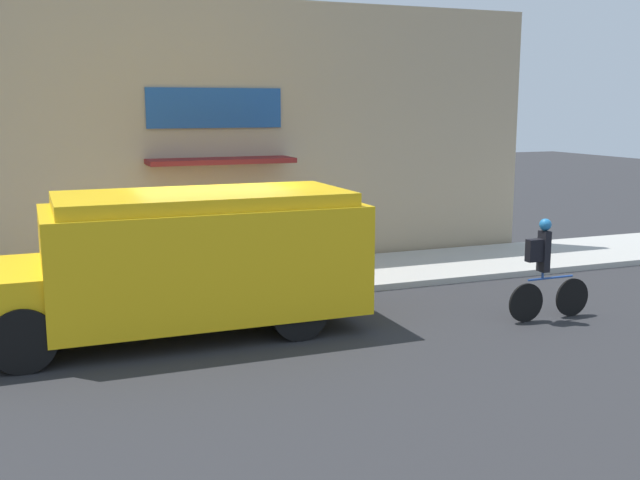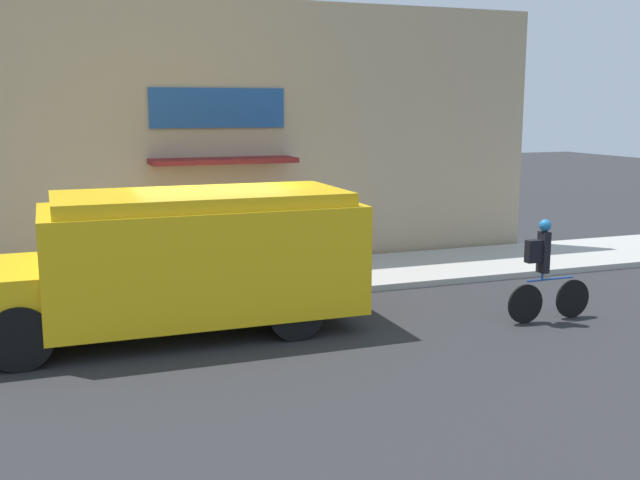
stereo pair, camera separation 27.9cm
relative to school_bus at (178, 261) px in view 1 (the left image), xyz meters
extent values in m
plane|color=#2B2B2D|center=(0.86, 1.27, -1.14)|extent=(70.00, 70.00, 0.00)
cube|color=#ADAAA3|center=(0.86, 2.66, -1.07)|extent=(28.00, 2.76, 0.13)
cube|color=tan|center=(0.86, 4.27, 1.67)|extent=(16.39, 0.18, 5.62)
cube|color=#1E4C93|center=(1.63, 4.16, 2.26)|extent=(2.81, 0.05, 0.81)
cube|color=maroon|center=(1.63, 3.75, 1.21)|extent=(2.95, 0.86, 0.10)
cube|color=yellow|center=(0.41, 0.00, 0.00)|extent=(4.70, 2.20, 1.66)
cube|color=yellow|center=(0.41, 0.00, 0.93)|extent=(4.33, 2.03, 0.20)
cube|color=red|center=(-0.89, 1.34, 0.08)|extent=(0.03, 0.44, 0.44)
cylinder|color=black|center=(-2.24, 0.93, -0.70)|extent=(0.88, 0.26, 0.88)
cylinder|color=black|center=(-2.23, -0.94, -0.70)|extent=(0.88, 0.26, 0.88)
cylinder|color=black|center=(1.58, 0.94, -0.70)|extent=(0.88, 0.26, 0.88)
cylinder|color=black|center=(1.59, -0.93, -0.70)|extent=(0.88, 0.26, 0.88)
cylinder|color=black|center=(6.24, -1.41, -0.82)|extent=(0.64, 0.05, 0.64)
cylinder|color=black|center=(5.31, -1.42, -0.82)|extent=(0.64, 0.05, 0.64)
cylinder|color=#234793|center=(5.77, -1.42, -0.45)|extent=(0.88, 0.05, 0.04)
cylinder|color=#234793|center=(5.61, -1.42, -0.39)|extent=(0.04, 0.04, 0.12)
cube|color=black|center=(5.61, -1.42, 0.00)|extent=(0.12, 0.20, 0.66)
sphere|color=#2375B7|center=(5.61, -1.42, 0.44)|extent=(0.20, 0.20, 0.20)
cube|color=black|center=(5.42, -1.42, 0.03)|extent=(0.26, 0.14, 0.36)
cylinder|color=slate|center=(1.69, 3.47, -0.64)|extent=(0.51, 0.51, 0.73)
cylinder|color=black|center=(1.69, 3.47, -0.26)|extent=(0.52, 0.52, 0.04)
camera|label=1|loc=(-2.05, -11.06, 2.31)|focal=42.00mm
camera|label=2|loc=(-1.79, -11.16, 2.31)|focal=42.00mm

